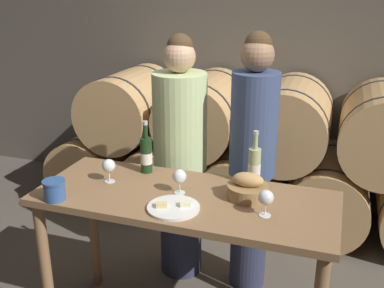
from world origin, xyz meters
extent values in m
cube|color=#60594F|center=(0.00, 2.12, 1.60)|extent=(10.00, 0.12, 3.20)
cylinder|color=tan|center=(-1.45, 1.54, 0.33)|extent=(0.66, 0.90, 0.66)
cylinder|color=#2D2D33|center=(-1.45, 1.25, 0.33)|extent=(0.67, 0.02, 0.67)
cylinder|color=#2D2D33|center=(-1.45, 1.83, 0.33)|extent=(0.67, 0.02, 0.67)
cylinder|color=tan|center=(-0.72, 1.54, 0.33)|extent=(0.66, 0.90, 0.66)
cylinder|color=#2D2D33|center=(-0.72, 1.25, 0.33)|extent=(0.67, 0.02, 0.67)
cylinder|color=#2D2D33|center=(-0.72, 1.83, 0.33)|extent=(0.67, 0.02, 0.67)
cylinder|color=tan|center=(0.00, 1.54, 0.33)|extent=(0.66, 0.90, 0.66)
cylinder|color=#2D2D33|center=(0.00, 1.25, 0.33)|extent=(0.67, 0.02, 0.67)
cylinder|color=#2D2D33|center=(0.00, 1.83, 0.33)|extent=(0.67, 0.02, 0.67)
cylinder|color=tan|center=(0.72, 1.54, 0.33)|extent=(0.66, 0.90, 0.66)
cylinder|color=#2D2D33|center=(0.72, 1.25, 0.33)|extent=(0.67, 0.02, 0.67)
cylinder|color=#2D2D33|center=(0.72, 1.83, 0.33)|extent=(0.67, 0.02, 0.67)
cylinder|color=tan|center=(-1.08, 1.54, 0.93)|extent=(0.66, 0.90, 0.66)
cylinder|color=#2D2D33|center=(-1.08, 1.25, 0.93)|extent=(0.67, 0.02, 0.67)
cylinder|color=#2D2D33|center=(-1.08, 1.83, 0.93)|extent=(0.67, 0.02, 0.67)
cylinder|color=tan|center=(-0.36, 1.54, 0.93)|extent=(0.66, 0.90, 0.66)
cylinder|color=#2D2D33|center=(-0.36, 1.25, 0.93)|extent=(0.67, 0.02, 0.67)
cylinder|color=#2D2D33|center=(-0.36, 1.83, 0.93)|extent=(0.67, 0.02, 0.67)
cylinder|color=tan|center=(0.36, 1.54, 0.93)|extent=(0.66, 0.90, 0.66)
cylinder|color=#2D2D33|center=(0.36, 1.25, 0.93)|extent=(0.67, 0.02, 0.67)
cylinder|color=#2D2D33|center=(0.36, 1.83, 0.93)|extent=(0.67, 0.02, 0.67)
cylinder|color=tan|center=(1.08, 1.54, 0.93)|extent=(0.66, 0.90, 0.66)
cylinder|color=#2D2D33|center=(1.08, 1.83, 0.93)|extent=(0.67, 0.02, 0.67)
cylinder|color=olive|center=(-0.75, -0.26, 0.44)|extent=(0.06, 0.06, 0.88)
cylinder|color=olive|center=(-0.75, 0.26, 0.44)|extent=(0.06, 0.06, 0.88)
cylinder|color=olive|center=(0.75, 0.26, 0.44)|extent=(0.06, 0.06, 0.88)
cube|color=olive|center=(0.00, 0.00, 0.90)|extent=(1.63, 0.65, 0.04)
cylinder|color=#2D334C|center=(-0.25, 0.61, 0.41)|extent=(0.30, 0.30, 0.82)
cylinder|color=beige|center=(-0.25, 0.61, 1.14)|extent=(0.36, 0.36, 0.65)
sphere|color=tan|center=(-0.25, 0.61, 1.57)|extent=(0.21, 0.21, 0.21)
sphere|color=#47331E|center=(-0.25, 0.62, 1.62)|extent=(0.17, 0.17, 0.17)
cylinder|color=#2D334C|center=(0.25, 0.61, 0.42)|extent=(0.25, 0.25, 0.84)
cylinder|color=#3D4C75|center=(0.25, 0.61, 1.17)|extent=(0.30, 0.30, 0.66)
sphere|color=#997051|center=(0.25, 0.61, 1.60)|extent=(0.20, 0.20, 0.20)
sphere|color=#47331E|center=(0.25, 0.62, 1.66)|extent=(0.17, 0.17, 0.17)
cylinder|color=#193819|center=(-0.32, 0.23, 1.03)|extent=(0.07, 0.07, 0.22)
cylinder|color=#193819|center=(-0.32, 0.23, 1.18)|extent=(0.03, 0.03, 0.08)
cylinder|color=#B7B7BC|center=(-0.32, 0.23, 1.23)|extent=(0.03, 0.03, 0.02)
cylinder|color=white|center=(-0.32, 0.23, 1.01)|extent=(0.07, 0.07, 0.07)
cylinder|color=#ADBC7F|center=(0.32, 0.27, 1.03)|extent=(0.07, 0.07, 0.21)
cylinder|color=#ADBC7F|center=(0.32, 0.27, 1.18)|extent=(0.03, 0.03, 0.08)
cylinder|color=#B7B7BC|center=(0.32, 0.27, 1.23)|extent=(0.03, 0.03, 0.02)
cylinder|color=white|center=(0.32, 0.27, 1.01)|extent=(0.07, 0.07, 0.07)
cylinder|color=#335693|center=(-0.63, -0.27, 0.98)|extent=(0.11, 0.11, 0.11)
cylinder|color=#335693|center=(-0.63, -0.27, 1.03)|extent=(0.12, 0.12, 0.01)
cylinder|color=olive|center=(0.33, 0.08, 0.96)|extent=(0.22, 0.22, 0.07)
ellipsoid|color=tan|center=(0.33, 0.08, 1.03)|extent=(0.17, 0.10, 0.08)
cylinder|color=white|center=(0.00, -0.16, 0.93)|extent=(0.27, 0.27, 0.01)
cube|color=beige|center=(0.06, -0.14, 0.95)|extent=(0.07, 0.06, 0.02)
cube|color=#E0CC7F|center=(-0.06, -0.19, 0.95)|extent=(0.07, 0.06, 0.02)
cylinder|color=white|center=(-0.47, 0.03, 0.92)|extent=(0.06, 0.06, 0.00)
cylinder|color=white|center=(-0.47, 0.03, 0.96)|extent=(0.01, 0.01, 0.06)
sphere|color=white|center=(-0.47, 0.03, 1.02)|extent=(0.08, 0.08, 0.08)
cylinder|color=white|center=(-0.03, 0.02, 0.92)|extent=(0.06, 0.06, 0.00)
cylinder|color=white|center=(-0.03, 0.02, 0.96)|extent=(0.01, 0.01, 0.06)
sphere|color=white|center=(-0.03, 0.02, 1.02)|extent=(0.08, 0.08, 0.08)
cylinder|color=white|center=(0.45, -0.08, 0.92)|extent=(0.06, 0.06, 0.00)
cylinder|color=white|center=(0.45, -0.08, 0.96)|extent=(0.01, 0.01, 0.06)
sphere|color=white|center=(0.45, -0.08, 1.02)|extent=(0.08, 0.08, 0.08)
camera|label=1|loc=(0.74, -2.05, 2.00)|focal=42.00mm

